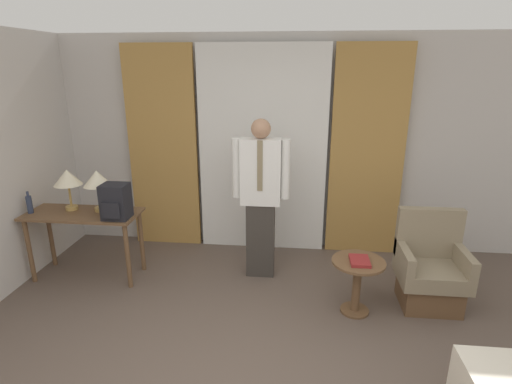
{
  "coord_description": "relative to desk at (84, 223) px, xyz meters",
  "views": [
    {
      "loc": [
        0.44,
        -1.92,
        2.33
      ],
      "look_at": [
        0.02,
        2.07,
        1.05
      ],
      "focal_mm": 28.0,
      "sensor_mm": 36.0,
      "label": 1
    }
  ],
  "objects": [
    {
      "name": "curtain_sheer_center",
      "position": [
        1.9,
        1.0,
        0.64
      ],
      "size": [
        1.6,
        0.06,
        2.58
      ],
      "color": "white",
      "rests_on": "ground_plane"
    },
    {
      "name": "curtain_drape_right",
      "position": [
        3.18,
        1.0,
        0.64
      ],
      "size": [
        0.89,
        0.06,
        2.58
      ],
      "color": "#B28442",
      "rests_on": "ground_plane"
    },
    {
      "name": "table_lamp_right",
      "position": [
        0.17,
        0.09,
        0.48
      ],
      "size": [
        0.3,
        0.3,
        0.46
      ],
      "color": "tan",
      "rests_on": "desk"
    },
    {
      "name": "book",
      "position": [
        2.95,
        -0.43,
        -0.08
      ],
      "size": [
        0.18,
        0.24,
        0.03
      ],
      "color": "maroon",
      "rests_on": "side_table"
    },
    {
      "name": "person",
      "position": [
        1.95,
        0.24,
        0.33
      ],
      "size": [
        0.63,
        0.21,
        1.8
      ],
      "color": "#38332D",
      "rests_on": "ground_plane"
    },
    {
      "name": "backpack",
      "position": [
        0.46,
        -0.12,
        0.31
      ],
      "size": [
        0.27,
        0.26,
        0.37
      ],
      "color": "black",
      "rests_on": "desk"
    },
    {
      "name": "desk",
      "position": [
        0.0,
        0.0,
        0.0
      ],
      "size": [
        1.24,
        0.51,
        0.77
      ],
      "color": "brown",
      "rests_on": "ground_plane"
    },
    {
      "name": "curtain_drape_left",
      "position": [
        0.62,
        1.0,
        0.64
      ],
      "size": [
        0.89,
        0.06,
        2.58
      ],
      "color": "#B28442",
      "rests_on": "ground_plane"
    },
    {
      "name": "table_lamp_left",
      "position": [
        -0.17,
        0.09,
        0.48
      ],
      "size": [
        0.3,
        0.3,
        0.46
      ],
      "color": "tan",
      "rests_on": "desk"
    },
    {
      "name": "bottle_near_edge",
      "position": [
        -0.56,
        -0.07,
        0.23
      ],
      "size": [
        0.06,
        0.06,
        0.25
      ],
      "color": "#2D3851",
      "rests_on": "desk"
    },
    {
      "name": "armchair",
      "position": [
        3.69,
        -0.18,
        -0.3
      ],
      "size": [
        0.64,
        0.56,
        0.96
      ],
      "color": "brown",
      "rests_on": "ground_plane"
    },
    {
      "name": "wall_back",
      "position": [
        1.9,
        1.13,
        0.7
      ],
      "size": [
        10.0,
        0.06,
        2.7
      ],
      "color": "beige",
      "rests_on": "ground_plane"
    },
    {
      "name": "side_table",
      "position": [
        2.95,
        -0.41,
        -0.27
      ],
      "size": [
        0.5,
        0.5,
        0.56
      ],
      "color": "brown",
      "rests_on": "ground_plane"
    }
  ]
}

